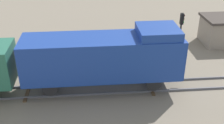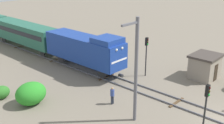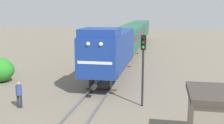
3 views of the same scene
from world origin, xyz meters
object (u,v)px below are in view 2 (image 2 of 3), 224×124
Objects in this scene: passenger_car_leading at (25,32)px; relay_hut at (205,66)px; locomotive at (85,48)px; catenary_mast at (136,69)px; traffic_signal_near at (206,101)px; traffic_signal_mid at (146,50)px; worker_by_signal at (112,94)px.

relay_hut is (7.50, -24.99, -1.13)m from passenger_car_leading.
catenary_mast is at bearing -113.87° from locomotive.
traffic_signal_near is (-3.20, -16.58, 0.13)m from locomotive.
relay_hut is at bearing -57.25° from locomotive.
passenger_car_leading is 3.35× the size of traffic_signal_near.
catenary_mast reaches higher than relay_hut.
locomotive is 3.31× the size of relay_hut.
catenary_mast reaches higher than traffic_signal_mid.
traffic_signal_mid is at bearing 30.49° from catenary_mast.
traffic_signal_mid is (3.40, -19.79, 0.64)m from passenger_car_leading.
traffic_signal_near reaches higher than relay_hut.
locomotive is at bearing 79.08° from traffic_signal_near.
worker_by_signal is at bearing 163.48° from relay_hut.
traffic_signal_mid is at bearing -62.20° from locomotive.
traffic_signal_mid reaches higher than passenger_car_leading.
traffic_signal_near reaches higher than worker_by_signal.
worker_by_signal is 4.92m from catenary_mast.
locomotive is 7.30m from traffic_signal_mid.
traffic_signal_near is 0.48× the size of catenary_mast.
relay_hut is at bearing -73.30° from passenger_car_leading.
locomotive is at bearing 117.80° from traffic_signal_mid.
traffic_signal_mid is (6.60, 10.13, 0.26)m from traffic_signal_near.
passenger_car_leading is 25.36m from catenary_mast.
traffic_signal_near is 12.10m from traffic_signal_mid.
relay_hut is (11.70, -3.47, 0.40)m from worker_by_signal.
traffic_signal_near is 11.88m from relay_hut.
locomotive is 0.83× the size of passenger_car_leading.
locomotive is at bearing -90.00° from passenger_car_leading.
traffic_signal_near is at bearing -123.08° from traffic_signal_mid.
locomotive is at bearing 122.75° from relay_hut.
catenary_mast is (-5.06, -24.77, 2.07)m from passenger_car_leading.
locomotive is 6.82× the size of worker_by_signal.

